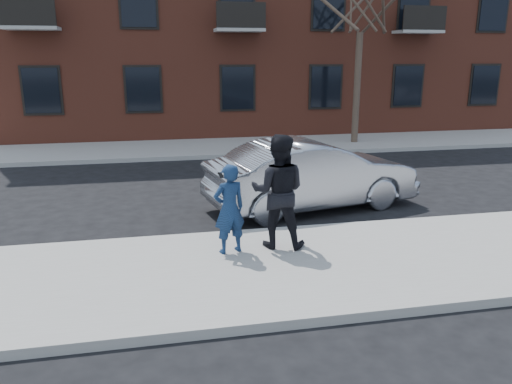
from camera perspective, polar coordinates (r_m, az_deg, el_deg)
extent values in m
plane|color=black|center=(9.07, 11.15, -7.75)|extent=(100.00, 100.00, 0.00)
cube|color=gray|center=(8.83, 11.80, -7.91)|extent=(50.00, 3.50, 0.15)
cube|color=#999691|center=(10.39, 7.93, -4.12)|extent=(50.00, 0.10, 0.15)
cube|color=gray|center=(19.52, -1.50, 5.23)|extent=(50.00, 3.50, 0.15)
cube|color=#999691|center=(17.78, -0.48, 4.22)|extent=(50.00, 0.10, 0.15)
cube|color=brown|center=(26.33, 0.24, 20.81)|extent=(24.00, 10.00, 12.00)
cube|color=black|center=(21.06, -23.32, 10.58)|extent=(1.30, 0.06, 1.70)
cube|color=black|center=(21.88, 7.98, 11.80)|extent=(1.30, 0.06, 1.70)
cube|color=black|center=(25.43, 24.68, 11.06)|extent=(1.30, 0.06, 1.70)
cube|color=black|center=(21.11, -24.28, 19.24)|extent=(1.30, 0.06, 1.70)
cube|color=black|center=(21.92, 8.31, 20.17)|extent=(1.30, 0.06, 1.70)
cube|color=black|center=(25.46, 25.53, 18.22)|extent=(1.30, 0.06, 1.70)
cylinder|color=#382D21|center=(20.29, 11.46, 11.51)|extent=(0.26, 0.26, 4.20)
imported|color=#999BA3|center=(11.75, 6.44, 2.00)|extent=(5.21, 2.71, 1.64)
imported|color=navy|center=(8.65, -3.07, -1.95)|extent=(0.67, 0.53, 1.59)
cube|color=black|center=(8.67, -4.05, 1.93)|extent=(0.10, 0.14, 0.08)
imported|color=black|center=(8.87, 2.56, 0.06)|extent=(1.19, 1.05, 2.05)
cube|color=black|center=(9.04, 1.71, 0.82)|extent=(0.09, 0.14, 0.06)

